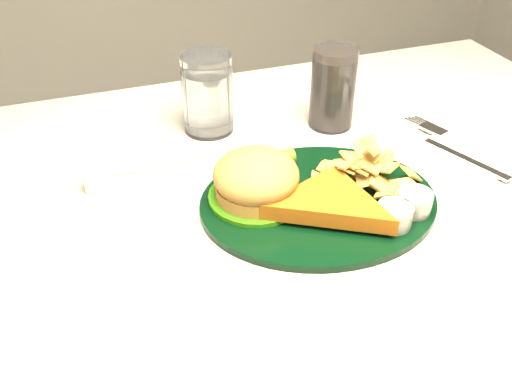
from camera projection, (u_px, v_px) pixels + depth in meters
dinner_plate at (320, 182)px, 0.68m from camera, size 0.32×0.27×0.07m
water_glass at (207, 94)px, 0.82m from camera, size 0.09×0.09×0.12m
cola_glass at (333, 88)px, 0.83m from camera, size 0.07×0.07×0.12m
fork_napkin at (461, 155)px, 0.78m from camera, size 0.18×0.21×0.01m
ramekin at (98, 181)px, 0.72m from camera, size 0.04×0.04×0.02m
wrapped_straw at (194, 156)px, 0.79m from camera, size 0.22×0.09×0.01m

